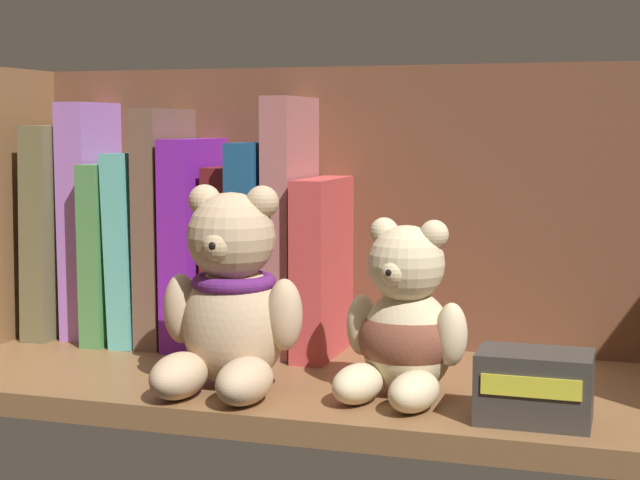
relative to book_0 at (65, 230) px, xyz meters
The scene contains 15 objects.
shelf_board 37.07cm from the book_0, 16.01° to the right, with size 73.42×26.00×2.00cm, color brown.
shelf_back_panel 34.09cm from the book_0, ahead, with size 75.82×1.20×29.04cm, color brown.
book_0 is the anchor object (origin of this frame).
book_1 3.60cm from the book_0, ahead, with size 3.08×9.25×23.67cm, color #A365C0.
book_2 6.81cm from the book_0, ahead, with size 2.25×13.66×17.69cm, color #4A8949.
book_3 9.38cm from the book_0, ahead, with size 2.27×13.18×18.77cm, color #5AB6AB.
book_4 12.18cm from the book_0, ahead, with size 2.51×12.42×23.00cm, color brown.
book_5 15.38cm from the book_0, ahead, with size 2.97×13.41×20.12cm, color purple.
book_6 18.87cm from the book_0, ahead, with size 2.87×10.02×17.46cm, color #5D1818.
book_7 22.07cm from the book_0, ahead, with size 2.75×13.85×19.82cm, color navy.
book_8 25.24cm from the book_0, ahead, with size 2.60×12.38×24.03cm, color #A96363.
book_9 28.61cm from the book_0, ahead, with size 3.04×14.42×16.55cm, color #B93E3E.
teddy_bear_larger 29.86cm from the book_0, 32.33° to the right, with size 12.01×12.11×16.62cm.
teddy_bear_smaller 41.83cm from the book_0, 19.60° to the right, with size 10.53×11.26×14.13cm.
small_product_box 53.30cm from the book_0, 19.77° to the right, with size 8.19×5.43×5.19cm.
Camera 1 is at (22.21, -79.70, 23.33)cm, focal length 55.86 mm.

